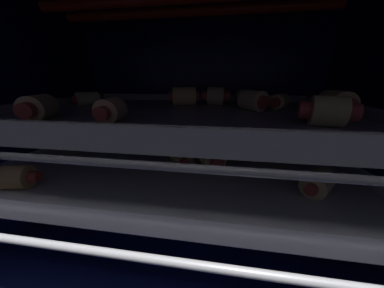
{
  "coord_description": "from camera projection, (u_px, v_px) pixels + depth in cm",
  "views": [
    {
      "loc": [
        5.34,
        -28.16,
        26.41
      ],
      "look_at": [
        0.0,
        7.75,
        13.88
      ],
      "focal_mm": 17.26,
      "sensor_mm": 36.0,
      "label": 1
    }
  ],
  "objects": [
    {
      "name": "ground_plane",
      "position": [
        186.0,
        227.0,
        0.36
      ],
      "size": [
        60.38,
        42.48,
        1.2
      ],
      "primitive_type": "cube",
      "color": "#0C1138"
    },
    {
      "name": "oven_wall_back",
      "position": [
        199.0,
        107.0,
        0.49
      ],
      "size": [
        60.38,
        1.2,
        39.41
      ],
      "primitive_type": "cube",
      "color": "#0C1138",
      "rests_on": "ground_plane"
    },
    {
      "name": "oven_wall_left",
      "position": [
        24.0,
        120.0,
        0.33
      ],
      "size": [
        1.2,
        40.08,
        39.41
      ],
      "primitive_type": "cube",
      "color": "#0C1138",
      "rests_on": "ground_plane"
    },
    {
      "name": "oven_rack_lower",
      "position": [
        185.0,
        164.0,
        0.31
      ],
      "size": [
        55.26,
        39.28,
        0.71
      ],
      "color": "slate"
    },
    {
      "name": "baking_tray_lower",
      "position": [
        185.0,
        159.0,
        0.31
      ],
      "size": [
        48.0,
        32.16,
        2.37
      ],
      "color": "silver",
      "rests_on": "oven_rack_lower"
    },
    {
      "name": "pig_in_blanket_lower_0",
      "position": [
        82.0,
        140.0,
        0.35
      ],
      "size": [
        3.14,
        5.74,
        2.96
      ],
      "rotation": [
        0.0,
        0.0,
        6.24
      ],
      "color": "tan",
      "rests_on": "baking_tray_lower"
    },
    {
      "name": "pig_in_blanket_lower_1",
      "position": [
        212.0,
        157.0,
        0.27
      ],
      "size": [
        4.31,
        5.39,
        3.3
      ],
      "rotation": [
        0.0,
        0.0,
        0.42
      ],
      "color": "#D4B679",
      "rests_on": "baking_tray_lower"
    },
    {
      "name": "pig_in_blanket_lower_2",
      "position": [
        178.0,
        157.0,
        0.28
      ],
      "size": [
        4.24,
        5.14,
        2.51
      ],
      "rotation": [
        0.0,
        0.0,
        0.63
      ],
      "color": "#D5BF76",
      "rests_on": "baking_tray_lower"
    },
    {
      "name": "pig_in_blanket_lower_3",
      "position": [
        17.0,
        177.0,
        0.22
      ],
      "size": [
        5.23,
        3.29,
        2.75
      ],
      "rotation": [
        0.0,
        0.0,
        4.92
      ],
      "color": "#EBBC6E",
      "rests_on": "baking_tray_lower"
    },
    {
      "name": "pig_in_blanket_lower_4",
      "position": [
        318.0,
        183.0,
        0.21
      ],
      "size": [
        4.34,
        4.45,
        2.71
      ],
      "rotation": [
        0.0,
        0.0,
        2.44
      ],
      "color": "#D8C685",
      "rests_on": "baking_tray_lower"
    },
    {
      "name": "pig_in_blanket_lower_5",
      "position": [
        281.0,
        149.0,
        0.31
      ],
      "size": [
        5.19,
        3.11,
        2.86
      ],
      "rotation": [
        0.0,
        0.0,
        4.78
      ],
      "color": "#E4B36E",
      "rests_on": "baking_tray_lower"
    },
    {
      "name": "pig_in_blanket_lower_6",
      "position": [
        254.0,
        136.0,
        0.38
      ],
      "size": [
        3.95,
        6.16,
        2.94
      ],
      "rotation": [
        0.0,
        0.0,
        0.29
      ],
      "color": "#D9C381",
      "rests_on": "baking_tray_lower"
    },
    {
      "name": "oven_rack_upper",
      "position": [
        185.0,
        118.0,
        0.29
      ],
      "size": [
        55.15,
        39.28,
        0.6
      ],
      "color": "slate"
    },
    {
      "name": "baking_tray_upper",
      "position": [
        185.0,
        113.0,
        0.29
      ],
      "size": [
        48.0,
        32.16,
        2.16
      ],
      "color": "gray",
      "rests_on": "oven_rack_upper"
    },
    {
      "name": "pig_in_blanket_upper_0",
      "position": [
        88.0,
        99.0,
        0.34
      ],
      "size": [
        4.19,
        4.59,
        2.46
      ],
      "rotation": [
        0.0,
        0.0,
        2.47
      ],
      "color": "#D5C885",
      "rests_on": "baking_tray_upper"
    },
    {
      "name": "pig_in_blanket_upper_1",
      "position": [
        253.0,
        101.0,
        0.28
      ],
      "size": [
        4.53,
        5.32,
        3.05
      ],
      "rotation": [
        0.0,
        0.0,
        0.59
      ],
      "color": "#E1B783",
      "rests_on": "baking_tray_upper"
    },
    {
      "name": "pig_in_blanket_upper_2",
      "position": [
        111.0,
        110.0,
        0.2
      ],
      "size": [
        2.94,
        5.11,
        2.63
      ],
      "rotation": [
        0.0,
        0.0,
        3.26
      ],
      "color": "#E6B57C",
      "rests_on": "baking_tray_upper"
    },
    {
      "name": "pig_in_blanket_upper_3",
      "position": [
        327.0,
        111.0,
        0.18
      ],
      "size": [
        5.37,
        3.67,
        3.04
      ],
      "rotation": [
        0.0,
        0.0,
        4.46
      ],
      "color": "#D5BB79",
      "rests_on": "baking_tray_upper"
    },
    {
      "name": "pig_in_blanket_upper_4",
      "position": [
        39.0,
        107.0,
        0.22
      ],
      "size": [
        4.03,
        6.26,
        2.87
      ],
      "rotation": [
        0.0,
        0.0,
        3.51
      ],
      "color": "#DBBC7C",
      "rests_on": "baking_tray_upper"
    },
    {
      "name": "pig_in_blanket_upper_5",
      "position": [
        216.0,
        96.0,
        0.35
      ],
      "size": [
        5.31,
        3.39,
        3.28
      ],
      "rotation": [
        0.0,
        0.0,
        1.53
      ],
      "color": "#D5B982",
      "rests_on": "baking_tray_upper"
    },
    {
      "name": "pig_in_blanket_upper_6",
      "position": [
        245.0,
        96.0,
        0.39
      ],
      "size": [
        3.75,
        5.3,
        2.73
      ],
      "rotation": [
        0.0,
        0.0,
        3.5
      ],
      "color": "#EBC482",
      "rests_on": "baking_tray_upper"
    },
    {
      "name": "pig_in_blanket_upper_7",
      "position": [
        280.0,
        101.0,
        0.3
      ],
      "size": [
        3.94,
        5.0,
        2.4
      ],
      "rotation": [
        0.0,
        0.0,
        5.71
      ],
      "color": "#E8BB82",
      "rests_on": "baking_tray_upper"
    },
    {
      "name": "pig_in_blanket_upper_8",
      "position": [
        336.0,
        103.0,
        0.24
      ],
      "size": [
        3.35,
        6.17,
        3.23
      ],
      "rotation": [
        0.0,
        0.0,
        3.11
      ],
      "color": "#E3BB76",
      "rests_on": "baking_tray_upper"
    },
    {
      "name": "pig_in_blanket_upper_9",
      "position": [
        184.0,
        96.0,
        0.34
      ],
      "size": [
        5.78,
        4.15,
        3.33
      ],
      "rotation": [
        0.0,
        0.0,
        4.93
      ],
      "color": "#EAC372",
      "rests_on": "baking_tray_upper"
    }
  ]
}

